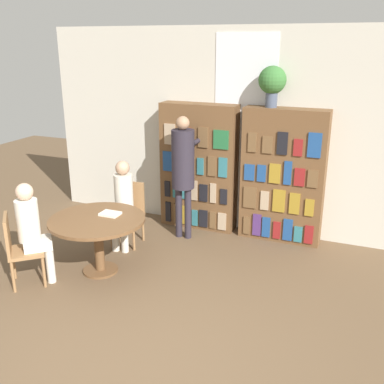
{
  "coord_description": "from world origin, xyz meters",
  "views": [
    {
      "loc": [
        1.78,
        -2.85,
        2.78
      ],
      "look_at": [
        -0.18,
        1.9,
        1.05
      ],
      "focal_mm": 42.0,
      "sensor_mm": 36.0,
      "label": 1
    }
  ],
  "objects_px": {
    "seated_reader_left": "(123,200)",
    "reading_table": "(98,228)",
    "bookshelf_right": "(283,176)",
    "chair_left_side": "(129,210)",
    "bookshelf_left": "(199,167)",
    "flower_vase": "(272,82)",
    "librarian_standing": "(183,165)",
    "seated_reader_right": "(32,227)",
    "chair_near_camera": "(19,247)"
  },
  "relations": [
    {
      "from": "bookshelf_left",
      "to": "chair_left_side",
      "type": "bearing_deg",
      "value": -126.21
    },
    {
      "from": "bookshelf_right",
      "to": "reading_table",
      "type": "bearing_deg",
      "value": -135.16
    },
    {
      "from": "reading_table",
      "to": "chair_left_side",
      "type": "height_order",
      "value": "chair_left_side"
    },
    {
      "from": "bookshelf_left",
      "to": "seated_reader_left",
      "type": "height_order",
      "value": "bookshelf_left"
    },
    {
      "from": "chair_left_side",
      "to": "librarian_standing",
      "type": "height_order",
      "value": "librarian_standing"
    },
    {
      "from": "chair_left_side",
      "to": "seated_reader_left",
      "type": "bearing_deg",
      "value": 90.0
    },
    {
      "from": "bookshelf_right",
      "to": "seated_reader_right",
      "type": "height_order",
      "value": "bookshelf_right"
    },
    {
      "from": "reading_table",
      "to": "chair_left_side",
      "type": "distance_m",
      "value": 0.94
    },
    {
      "from": "flower_vase",
      "to": "seated_reader_right",
      "type": "relative_size",
      "value": 0.44
    },
    {
      "from": "chair_near_camera",
      "to": "seated_reader_right",
      "type": "xyz_separation_m",
      "value": [
        0.13,
        0.12,
        0.22
      ]
    },
    {
      "from": "bookshelf_left",
      "to": "librarian_standing",
      "type": "height_order",
      "value": "bookshelf_left"
    },
    {
      "from": "flower_vase",
      "to": "chair_near_camera",
      "type": "bearing_deg",
      "value": -133.21
    },
    {
      "from": "reading_table",
      "to": "bookshelf_right",
      "type": "bearing_deg",
      "value": 44.84
    },
    {
      "from": "bookshelf_left",
      "to": "flower_vase",
      "type": "height_order",
      "value": "flower_vase"
    },
    {
      "from": "librarian_standing",
      "to": "reading_table",
      "type": "bearing_deg",
      "value": -112.19
    },
    {
      "from": "chair_left_side",
      "to": "bookshelf_right",
      "type": "bearing_deg",
      "value": -160.41
    },
    {
      "from": "bookshelf_right",
      "to": "reading_table",
      "type": "relative_size",
      "value": 1.62
    },
    {
      "from": "flower_vase",
      "to": "librarian_standing",
      "type": "relative_size",
      "value": 0.31
    },
    {
      "from": "bookshelf_right",
      "to": "chair_near_camera",
      "type": "bearing_deg",
      "value": -135.89
    },
    {
      "from": "flower_vase",
      "to": "seated_reader_right",
      "type": "height_order",
      "value": "flower_vase"
    },
    {
      "from": "flower_vase",
      "to": "chair_left_side",
      "type": "height_order",
      "value": "flower_vase"
    },
    {
      "from": "reading_table",
      "to": "seated_reader_right",
      "type": "relative_size",
      "value": 0.94
    },
    {
      "from": "bookshelf_left",
      "to": "flower_vase",
      "type": "xyz_separation_m",
      "value": [
        1.06,
        0.0,
        1.3
      ]
    },
    {
      "from": "flower_vase",
      "to": "seated_reader_left",
      "type": "distance_m",
      "value": 2.59
    },
    {
      "from": "bookshelf_left",
      "to": "seated_reader_right",
      "type": "bearing_deg",
      "value": -115.93
    },
    {
      "from": "seated_reader_left",
      "to": "flower_vase",
      "type": "bearing_deg",
      "value": -152.89
    },
    {
      "from": "bookshelf_right",
      "to": "chair_left_side",
      "type": "height_order",
      "value": "bookshelf_right"
    },
    {
      "from": "seated_reader_left",
      "to": "reading_table",
      "type": "bearing_deg",
      "value": 90.0
    },
    {
      "from": "seated_reader_right",
      "to": "bookshelf_left",
      "type": "bearing_deg",
      "value": 112.05
    },
    {
      "from": "flower_vase",
      "to": "chair_near_camera",
      "type": "relative_size",
      "value": 0.63
    },
    {
      "from": "reading_table",
      "to": "chair_left_side",
      "type": "relative_size",
      "value": 1.33
    },
    {
      "from": "flower_vase",
      "to": "bookshelf_left",
      "type": "bearing_deg",
      "value": -179.75
    },
    {
      "from": "reading_table",
      "to": "librarian_standing",
      "type": "xyz_separation_m",
      "value": [
        0.56,
        1.37,
        0.52
      ]
    },
    {
      "from": "seated_reader_left",
      "to": "chair_near_camera",
      "type": "bearing_deg",
      "value": 59.87
    },
    {
      "from": "bookshelf_left",
      "to": "chair_left_side",
      "type": "height_order",
      "value": "bookshelf_left"
    },
    {
      "from": "chair_near_camera",
      "to": "seated_reader_left",
      "type": "bearing_deg",
      "value": 113.87
    },
    {
      "from": "bookshelf_right",
      "to": "reading_table",
      "type": "distance_m",
      "value": 2.68
    },
    {
      "from": "bookshelf_right",
      "to": "reading_table",
      "type": "xyz_separation_m",
      "value": [
        -1.88,
        -1.87,
        -0.35
      ]
    },
    {
      "from": "bookshelf_left",
      "to": "seated_reader_left",
      "type": "relative_size",
      "value": 1.53
    },
    {
      "from": "flower_vase",
      "to": "librarian_standing",
      "type": "bearing_deg",
      "value": -155.26
    },
    {
      "from": "reading_table",
      "to": "librarian_standing",
      "type": "height_order",
      "value": "librarian_standing"
    },
    {
      "from": "seated_reader_right",
      "to": "librarian_standing",
      "type": "xyz_separation_m",
      "value": [
        1.12,
        1.87,
        0.4
      ]
    },
    {
      "from": "librarian_standing",
      "to": "seated_reader_right",
      "type": "bearing_deg",
      "value": -120.79
    },
    {
      "from": "chair_left_side",
      "to": "reading_table",
      "type": "bearing_deg",
      "value": 90.0
    },
    {
      "from": "seated_reader_right",
      "to": "chair_near_camera",
      "type": "bearing_deg",
      "value": -90.0
    },
    {
      "from": "bookshelf_right",
      "to": "reading_table",
      "type": "height_order",
      "value": "bookshelf_right"
    },
    {
      "from": "bookshelf_right",
      "to": "chair_left_side",
      "type": "xyz_separation_m",
      "value": [
        -1.98,
        -0.95,
        -0.46
      ]
    },
    {
      "from": "flower_vase",
      "to": "reading_table",
      "type": "xyz_separation_m",
      "value": [
        -1.66,
        -1.88,
        -1.66
      ]
    },
    {
      "from": "reading_table",
      "to": "seated_reader_right",
      "type": "distance_m",
      "value": 0.76
    },
    {
      "from": "reading_table",
      "to": "chair_near_camera",
      "type": "distance_m",
      "value": 0.94
    }
  ]
}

